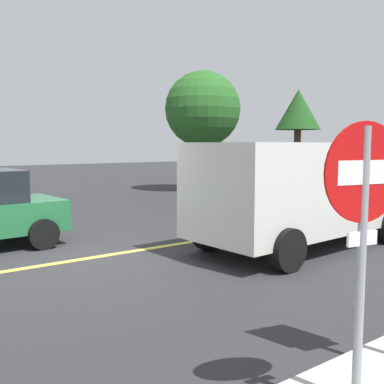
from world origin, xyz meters
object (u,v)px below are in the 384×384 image
(car_black_crossing, at_px, (301,178))
(white_van, at_px, (303,187))
(tree_centre_verge, at_px, (203,110))
(stop_sign, at_px, (363,220))
(tree_right_verge, at_px, (298,111))

(car_black_crossing, bearing_deg, white_van, -139.66)
(tree_centre_verge, bearing_deg, white_van, -117.05)
(stop_sign, height_order, white_van, stop_sign)
(white_van, bearing_deg, stop_sign, -136.08)
(car_black_crossing, height_order, tree_centre_verge, tree_centre_verge)
(stop_sign, xyz_separation_m, white_van, (4.40, 4.23, -0.33))
(stop_sign, height_order, tree_centre_verge, tree_centre_verge)
(tree_right_verge, bearing_deg, tree_centre_verge, 171.06)
(tree_centre_verge, bearing_deg, stop_sign, -123.57)
(car_black_crossing, bearing_deg, tree_right_verge, 42.46)
(stop_sign, relative_size, car_black_crossing, 0.53)
(car_black_crossing, height_order, tree_right_verge, tree_right_verge)
(stop_sign, height_order, tree_right_verge, tree_right_verge)
(stop_sign, distance_m, tree_centre_verge, 17.67)
(white_van, bearing_deg, car_black_crossing, 40.34)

